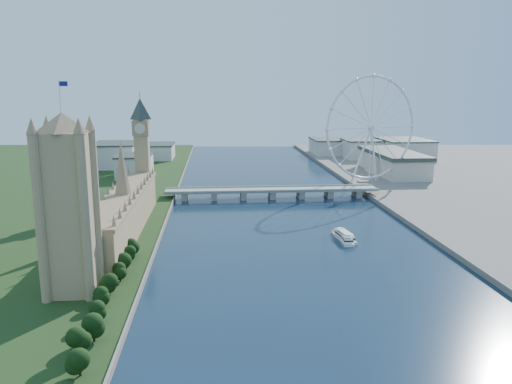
{
  "coord_description": "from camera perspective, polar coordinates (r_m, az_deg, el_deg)",
  "views": [
    {
      "loc": [
        -58.58,
        -204.4,
        109.53
      ],
      "look_at": [
        -24.2,
        210.0,
        25.02
      ],
      "focal_mm": 35.0,
      "sensor_mm": 36.0,
      "label": 1
    }
  ],
  "objects": [
    {
      "name": "london_eye",
      "position": [
        588.78,
        13.03,
        7.1
      ],
      "size": [
        113.6,
        39.12,
        124.3
      ],
      "color": "silver",
      "rests_on": "ground"
    },
    {
      "name": "tree_row",
      "position": [
        271.68,
        -16.23,
        -10.75
      ],
      "size": [
        8.58,
        152.58,
        20.28
      ],
      "color": "black",
      "rests_on": "ground"
    },
    {
      "name": "county_hall",
      "position": [
        684.85,
        15.28,
        1.88
      ],
      "size": [
        54.0,
        144.0,
        35.0
      ],
      "primitive_type": null,
      "color": "beige",
      "rests_on": "ground"
    },
    {
      "name": "big_ben",
      "position": [
        489.26,
        -12.96,
        6.16
      ],
      "size": [
        20.02,
        20.02,
        110.0
      ],
      "color": "tan",
      "rests_on": "ground"
    },
    {
      "name": "tour_boat_far",
      "position": [
        380.39,
        10.07,
        -5.43
      ],
      "size": [
        12.93,
        33.11,
        7.15
      ],
      "primitive_type": null,
      "rotation": [
        0.0,
        0.0,
        0.15
      ],
      "color": "silver",
      "rests_on": "ground"
    },
    {
      "name": "victoria_tower",
      "position": [
        275.97,
        -20.71,
        -0.77
      ],
      "size": [
        28.16,
        28.16,
        112.0
      ],
      "color": "tan",
      "rests_on": "ground"
    },
    {
      "name": "parliament_range",
      "position": [
        391.51,
        -14.83,
        -2.35
      ],
      "size": [
        24.0,
        200.0,
        70.0
      ],
      "color": "tan",
      "rests_on": "ground"
    },
    {
      "name": "city_skyline",
      "position": [
        776.25,
        2.54,
        4.63
      ],
      "size": [
        505.0,
        280.0,
        32.0
      ],
      "color": "beige",
      "rests_on": "ground"
    },
    {
      "name": "tour_boat_near",
      "position": [
        376.41,
        10.19,
        -5.62
      ],
      "size": [
        8.14,
        29.29,
        6.43
      ],
      "primitive_type": null,
      "rotation": [
        0.0,
        0.0,
        -0.02
      ],
      "color": "white",
      "rests_on": "ground"
    },
    {
      "name": "westminster_bridge",
      "position": [
        518.11,
        1.84,
        0.03
      ],
      "size": [
        220.0,
        22.0,
        9.5
      ],
      "color": "gray",
      "rests_on": "ground"
    },
    {
      "name": "ground",
      "position": [
        239.18,
        10.39,
        -15.97
      ],
      "size": [
        2000.0,
        2000.0,
        0.0
      ],
      "primitive_type": "plane",
      "color": "#193648",
      "rests_on": "ground"
    }
  ]
}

